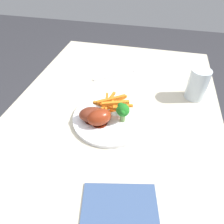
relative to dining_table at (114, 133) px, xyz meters
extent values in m
plane|color=#333338|center=(0.00, 0.00, -0.63)|extent=(6.00, 6.00, 0.00)
cube|color=beige|center=(0.00, 0.00, 0.11)|extent=(1.00, 0.72, 0.03)
cylinder|color=#9C9582|center=(0.44, -0.30, -0.27)|extent=(0.06, 0.06, 0.73)
cylinder|color=#9C9582|center=(0.44, 0.30, -0.27)|extent=(0.06, 0.06, 0.73)
cylinder|color=white|center=(-0.06, 0.00, 0.13)|extent=(0.25, 0.25, 0.01)
cylinder|color=#78A457|center=(-0.06, -0.04, 0.15)|extent=(0.02, 0.02, 0.03)
sphere|color=#1F7521|center=(-0.06, -0.04, 0.18)|extent=(0.04, 0.04, 0.04)
sphere|color=#1F7521|center=(-0.07, -0.03, 0.19)|extent=(0.02, 0.02, 0.02)
sphere|color=#1F7521|center=(-0.06, -0.03, 0.19)|extent=(0.01, 0.01, 0.01)
sphere|color=#1F7521|center=(-0.08, -0.04, 0.19)|extent=(0.02, 0.02, 0.02)
sphere|color=#1F7521|center=(-0.05, -0.03, 0.19)|extent=(0.02, 0.02, 0.02)
sphere|color=#1F7521|center=(-0.07, -0.03, 0.18)|extent=(0.01, 0.01, 0.01)
cube|color=orange|center=(-0.01, 0.01, 0.14)|extent=(0.02, 0.10, 0.01)
cube|color=orange|center=(0.00, 0.00, 0.15)|extent=(0.03, 0.10, 0.01)
cube|color=orange|center=(-0.03, -0.01, 0.18)|extent=(0.04, 0.09, 0.01)
cube|color=orange|center=(-0.02, 0.00, 0.17)|extent=(0.06, 0.03, 0.01)
cube|color=orange|center=(-0.02, 0.02, 0.16)|extent=(0.09, 0.03, 0.01)
cube|color=orange|center=(-0.04, 0.01, 0.16)|extent=(0.03, 0.10, 0.01)
cube|color=orange|center=(-0.01, 0.01, 0.17)|extent=(0.06, 0.09, 0.01)
cube|color=orange|center=(0.00, -0.03, 0.14)|extent=(0.03, 0.07, 0.01)
cube|color=orange|center=(-0.04, 0.00, 0.15)|extent=(0.07, 0.07, 0.01)
cube|color=orange|center=(-0.01, 0.02, 0.17)|extent=(0.10, 0.03, 0.01)
cube|color=orange|center=(0.01, -0.01, 0.15)|extent=(0.08, 0.06, 0.01)
cylinder|color=#4F1A10|center=(-0.08, 0.05, 0.14)|extent=(0.05, 0.05, 0.00)
ellipsoid|color=maroon|center=(-0.08, 0.05, 0.16)|extent=(0.08, 0.09, 0.04)
cylinder|color=beige|center=(-0.06, -0.01, 0.16)|extent=(0.02, 0.05, 0.01)
sphere|color=silver|center=(-0.06, -0.03, 0.16)|extent=(0.02, 0.02, 0.02)
cylinder|color=#621A0C|center=(-0.09, 0.03, 0.14)|extent=(0.05, 0.05, 0.00)
ellipsoid|color=maroon|center=(-0.09, 0.03, 0.16)|extent=(0.09, 0.09, 0.05)
cylinder|color=beige|center=(-0.06, -0.03, 0.16)|extent=(0.03, 0.04, 0.01)
sphere|color=silver|center=(-0.04, -0.04, 0.16)|extent=(0.02, 0.02, 0.02)
cube|color=silver|center=(0.20, 0.05, 0.13)|extent=(0.12, 0.16, 0.00)
cylinder|color=silver|center=(0.13, -0.27, 0.18)|extent=(0.07, 0.07, 0.11)
cube|color=#3D5684|center=(-0.34, -0.09, 0.13)|extent=(0.17, 0.20, 0.00)
camera|label=1|loc=(-0.52, -0.11, 0.59)|focal=32.51mm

